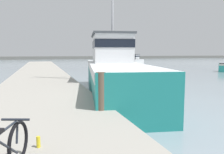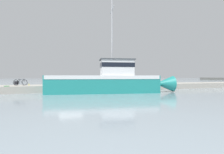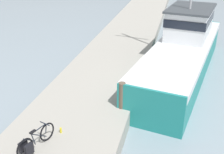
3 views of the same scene
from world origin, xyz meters
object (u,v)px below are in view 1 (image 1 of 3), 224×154
object	(u,v)px
boat_red_outer	(135,60)
mooring_post	(101,91)
fishing_boat_main	(113,71)
water_bottle_on_curb	(38,142)

from	to	relation	value
boat_red_outer	mooring_post	world-z (taller)	boat_red_outer
boat_red_outer	mooring_post	distance (m)	43.06
mooring_post	boat_red_outer	bearing A→B (deg)	64.31
fishing_boat_main	water_bottle_on_curb	size ratio (longest dim) A/B	70.02
boat_red_outer	mooring_post	xyz separation A→B (m)	(-18.66, -38.80, 0.48)
boat_red_outer	water_bottle_on_curb	distance (m)	45.93
water_bottle_on_curb	boat_red_outer	bearing A→B (deg)	63.46
fishing_boat_main	mooring_post	bearing A→B (deg)	-100.46
boat_red_outer	fishing_boat_main	bearing A→B (deg)	115.05
fishing_boat_main	water_bottle_on_curb	world-z (taller)	fishing_boat_main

